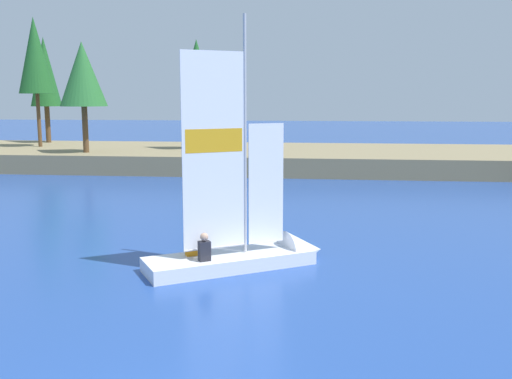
# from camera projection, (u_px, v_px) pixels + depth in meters

# --- Properties ---
(shore_bank) EXTENTS (80.00, 10.54, 1.09)m
(shore_bank) POSITION_uv_depth(u_px,v_px,m) (287.00, 158.00, 35.55)
(shore_bank) COLOR #897A56
(shore_bank) RESTS_ON ground
(shoreline_tree_midleft) EXTENTS (2.12, 2.12, 7.37)m
(shoreline_tree_midleft) POSITION_uv_depth(u_px,v_px,m) (45.00, 73.00, 40.08)
(shoreline_tree_midleft) COLOR brown
(shoreline_tree_midleft) RESTS_ON shore_bank
(shoreline_tree_centre) EXTENTS (2.23, 2.23, 8.28)m
(shoreline_tree_centre) POSITION_uv_depth(u_px,v_px,m) (35.00, 56.00, 36.50)
(shoreline_tree_centre) COLOR brown
(shoreline_tree_centre) RESTS_ON shore_bank
(shoreline_tree_midright) EXTENTS (2.69, 2.69, 6.36)m
(shoreline_tree_midright) POSITION_uv_depth(u_px,v_px,m) (83.00, 75.00, 32.78)
(shoreline_tree_midright) COLOR brown
(shoreline_tree_midright) RESTS_ON shore_bank
(shoreline_tree_right) EXTENTS (2.08, 2.08, 6.69)m
(shoreline_tree_right) POSITION_uv_depth(u_px,v_px,m) (197.00, 71.00, 34.86)
(shoreline_tree_right) COLOR brown
(shoreline_tree_right) RESTS_ON shore_bank
(sailboat) EXTENTS (4.82, 3.61, 6.73)m
(sailboat) POSITION_uv_depth(u_px,v_px,m) (259.00, 247.00, 14.83)
(sailboat) COLOR white
(sailboat) RESTS_ON ground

